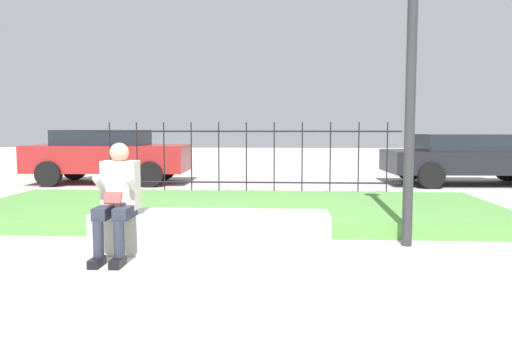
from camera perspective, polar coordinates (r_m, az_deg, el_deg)
name	(u,v)px	position (r m, az deg, el deg)	size (l,w,h in m)	color
ground_plane	(217,252)	(5.84, -4.49, -9.18)	(60.00, 60.00, 0.00)	#B2AFA8
stone_bench	(211,234)	(5.81, -5.14, -7.19)	(2.70, 0.57, 0.46)	#B7B2A3
person_seated_reader	(118,195)	(5.65, -15.54, -2.71)	(0.42, 0.73, 1.26)	black
grass_berm	(236,210)	(8.05, -2.31, -4.47)	(8.26, 3.18, 0.22)	#569342
iron_fence	(246,158)	(10.21, -1.10, 1.48)	(6.26, 0.03, 1.54)	black
car_parked_left	(108,154)	(13.36, -16.55, 1.82)	(4.04, 1.95, 1.37)	maroon
car_parked_right	(471,157)	(13.63, 23.32, 1.47)	(4.31, 2.13, 1.27)	black
street_lamp	(412,35)	(6.32, 17.41, 14.59)	(0.28, 0.28, 4.10)	#2D2D30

